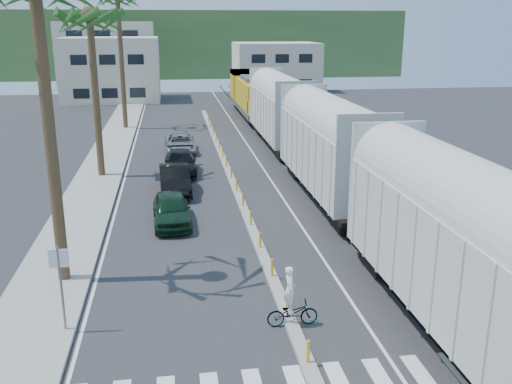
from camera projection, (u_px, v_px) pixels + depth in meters
ground at (300, 348)px, 17.57m from camera, size 140.00×140.00×0.00m
sidewalk at (104, 165)px, 40.07m from camera, size 3.00×90.00×0.15m
rails at (284, 151)px, 44.84m from camera, size 1.56×100.00×0.06m
median at (231, 179)px, 36.49m from camera, size 0.45×60.00×0.85m
lane_markings at (194, 163)px, 40.99m from camera, size 9.42×90.00×0.01m
freight_train at (306, 131)px, 37.22m from camera, size 3.00×60.94×5.85m
palm_trees at (93, 4)px, 34.91m from camera, size 3.50×37.20×13.75m
street_sign at (60, 277)px, 17.88m from camera, size 0.60×0.08×3.00m
buildings at (150, 61)px, 83.41m from camera, size 38.00×27.00×10.00m
hillside at (187, 43)px, 110.75m from camera, size 80.00×20.00×12.00m
car_lead at (171, 209)px, 28.28m from camera, size 2.18×4.66×1.54m
car_second at (175, 180)px, 33.51m from camera, size 2.14×5.08×1.63m
car_third at (180, 163)px, 37.90m from camera, size 2.13×5.14×1.49m
car_rear at (180, 143)px, 44.29m from camera, size 2.55×5.07×1.37m
cyclist at (292, 307)px, 18.72m from camera, size 0.74×1.74×2.11m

